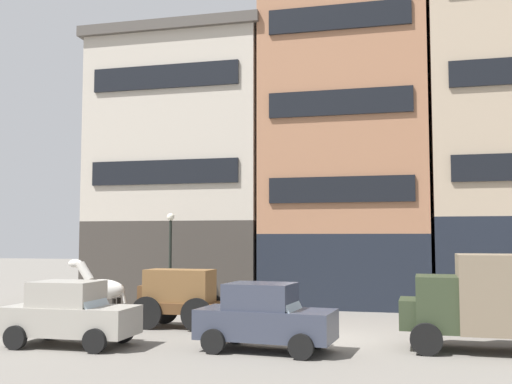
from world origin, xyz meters
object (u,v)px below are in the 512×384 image
(draft_horse, at_px, (100,289))
(pedestrian_officer, at_px, (211,289))
(delivery_truck_near, at_px, (489,299))
(streetlamp_curbside, at_px, (170,247))
(sedan_dark, at_px, (70,314))
(sedan_light, at_px, (265,317))
(cargo_wagon, at_px, (178,294))

(draft_horse, xyz_separation_m, pedestrian_officer, (2.87, 3.96, -0.29))
(draft_horse, height_order, delivery_truck_near, delivery_truck_near)
(delivery_truck_near, relative_size, streetlamp_curbside, 1.07)
(sedan_dark, xyz_separation_m, sedan_light, (5.56, 0.57, 0.00))
(sedan_light, bearing_deg, sedan_dark, -174.12)
(draft_horse, relative_size, streetlamp_curbside, 0.57)
(sedan_dark, xyz_separation_m, pedestrian_officer, (1.66, 7.96, 0.07))
(sedan_dark, height_order, sedan_light, same)
(draft_horse, relative_size, pedestrian_officer, 1.31)
(draft_horse, bearing_deg, sedan_light, -26.85)
(sedan_dark, bearing_deg, delivery_truck_near, 9.08)
(draft_horse, bearing_deg, streetlamp_curbside, 79.11)
(cargo_wagon, height_order, draft_horse, draft_horse)
(delivery_truck_near, xyz_separation_m, pedestrian_officer, (-9.84, 6.12, -0.44))
(delivery_truck_near, xyz_separation_m, sedan_light, (-5.94, -1.27, -0.51))
(streetlamp_curbside, bearing_deg, delivery_truck_near, -29.25)
(draft_horse, relative_size, sedan_dark, 0.63)
(sedan_light, xyz_separation_m, streetlamp_curbside, (-5.91, 7.91, 1.76))
(draft_horse, relative_size, sedan_light, 0.61)
(delivery_truck_near, relative_size, sedan_dark, 1.19)
(delivery_truck_near, bearing_deg, cargo_wagon, 167.52)
(delivery_truck_near, height_order, sedan_light, delivery_truck_near)
(pedestrian_officer, bearing_deg, delivery_truck_near, -31.87)
(cargo_wagon, bearing_deg, streetlamp_curbside, 115.00)
(sedan_light, relative_size, pedestrian_officer, 2.14)
(draft_horse, distance_m, streetlamp_curbside, 4.77)
(draft_horse, bearing_deg, sedan_dark, -73.16)
(pedestrian_officer, distance_m, streetlamp_curbside, 2.68)
(delivery_truck_near, bearing_deg, pedestrian_officer, 148.13)
(pedestrian_officer, bearing_deg, draft_horse, -125.98)
(cargo_wagon, distance_m, pedestrian_officer, 3.96)
(sedan_light, distance_m, streetlamp_curbside, 10.03)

